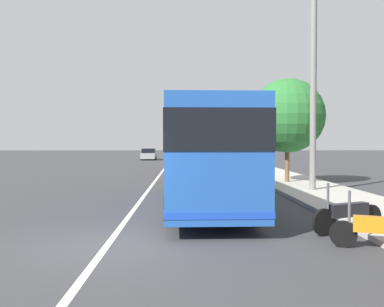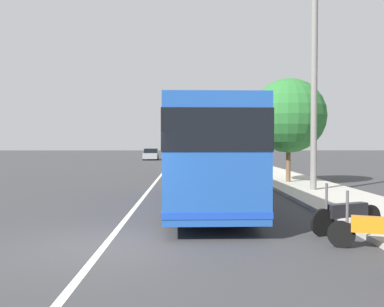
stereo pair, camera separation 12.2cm
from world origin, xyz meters
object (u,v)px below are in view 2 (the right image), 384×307
car_far_distant (191,164)px  roadside_tree_mid_block (289,116)px  motorcycle_angled (380,229)px  utility_pole (314,97)px  car_behind_bus (151,155)px  coach_bus (203,150)px  motorcycle_far_end (347,214)px

car_far_distant → roadside_tree_mid_block: 10.18m
motorcycle_angled → roadside_tree_mid_block: roadside_tree_mid_block is taller
motorcycle_angled → car_far_distant: size_ratio=0.51×
car_far_distant → utility_pole: utility_pole is taller
car_far_distant → roadside_tree_mid_block: (-8.18, -5.24, 3.04)m
utility_pole → car_behind_bus: bearing=16.5°
motorcycle_angled → utility_pole: 10.77m
utility_pole → car_far_distant: bearing=24.6°
car_behind_bus → utility_pole: (-35.37, -10.48, 3.65)m
coach_bus → car_far_distant: size_ratio=2.88×
motorcycle_far_end → car_far_distant: size_ratio=0.52×
motorcycle_angled → car_far_distant: bearing=-58.8°
motorcycle_far_end → utility_pole: 9.27m
motorcycle_angled → utility_pole: (9.91, -1.69, 3.89)m
car_far_distant → car_behind_bus: bearing=12.4°
car_behind_bus → coach_bus: bearing=6.9°
motorcycle_angled → car_behind_bus: bearing=-57.6°
coach_bus → car_far_distant: bearing=-0.1°
car_behind_bus → roadside_tree_mid_block: bearing=17.0°
car_behind_bus → utility_pole: 37.07m
car_behind_bus → roadside_tree_mid_block: roadside_tree_mid_block is taller
roadside_tree_mid_block → car_behind_bus: bearing=18.0°
motorcycle_angled → car_far_distant: 22.15m
car_far_distant → motorcycle_far_end: bearing=-169.2°
motorcycle_angled → motorcycle_far_end: size_ratio=0.97×
coach_bus → car_far_distant: 15.41m
motorcycle_angled → motorcycle_far_end: 1.66m
motorcycle_angled → roadside_tree_mid_block: bearing=-74.8°
motorcycle_far_end → car_far_distant: (20.17, 3.71, 0.21)m
motorcycle_angled → utility_pole: utility_pole is taller
car_far_distant → car_behind_bus: (23.46, 5.03, -0.00)m
coach_bus → motorcycle_angled: size_ratio=5.69×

